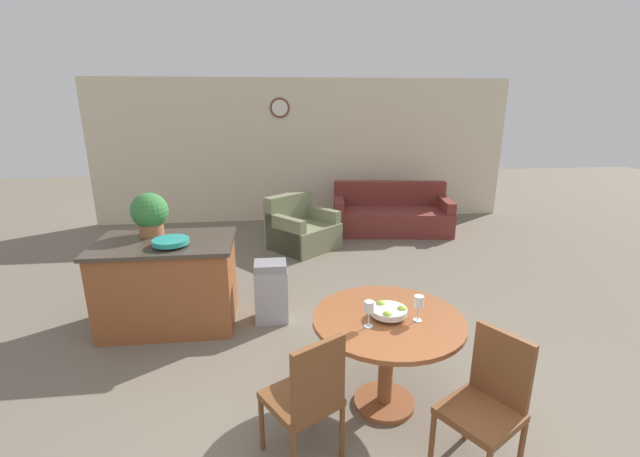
{
  "coord_description": "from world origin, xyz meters",
  "views": [
    {
      "loc": [
        -0.68,
        -2.0,
        2.3
      ],
      "look_at": [
        -0.16,
        2.41,
        0.96
      ],
      "focal_mm": 24.0,
      "sensor_mm": 36.0,
      "label": 1
    }
  ],
  "objects_px": {
    "potted_plant": "(150,213)",
    "trash_bin": "(271,292)",
    "wine_glass_right": "(419,303)",
    "dining_table": "(387,338)",
    "dining_chair_near_right": "(488,398)",
    "teal_bowl": "(171,242)",
    "kitchen_island": "(169,283)",
    "armchair": "(301,230)",
    "wine_glass_left": "(369,308)",
    "dining_chair_near_left": "(308,395)",
    "fruit_bowl": "(389,311)",
    "couch": "(391,215)"
  },
  "relations": [
    {
      "from": "armchair",
      "to": "dining_chair_near_right",
      "type": "bearing_deg",
      "value": -119.69
    },
    {
      "from": "dining_chair_near_left",
      "to": "teal_bowl",
      "type": "distance_m",
      "value": 2.23
    },
    {
      "from": "wine_glass_left",
      "to": "armchair",
      "type": "height_order",
      "value": "wine_glass_left"
    },
    {
      "from": "fruit_bowl",
      "to": "teal_bowl",
      "type": "distance_m",
      "value": 2.28
    },
    {
      "from": "trash_bin",
      "to": "wine_glass_left",
      "type": "bearing_deg",
      "value": -66.52
    },
    {
      "from": "wine_glass_left",
      "to": "armchair",
      "type": "bearing_deg",
      "value": 92.72
    },
    {
      "from": "kitchen_island",
      "to": "couch",
      "type": "relative_size",
      "value": 0.64
    },
    {
      "from": "fruit_bowl",
      "to": "wine_glass_right",
      "type": "relative_size",
      "value": 1.38
    },
    {
      "from": "fruit_bowl",
      "to": "wine_glass_right",
      "type": "bearing_deg",
      "value": -19.51
    },
    {
      "from": "teal_bowl",
      "to": "dining_table",
      "type": "bearing_deg",
      "value": -36.73
    },
    {
      "from": "dining_chair_near_left",
      "to": "trash_bin",
      "type": "bearing_deg",
      "value": 65.55
    },
    {
      "from": "dining_chair_near_right",
      "to": "potted_plant",
      "type": "relative_size",
      "value": 2.05
    },
    {
      "from": "dining_table",
      "to": "wine_glass_left",
      "type": "distance_m",
      "value": 0.38
    },
    {
      "from": "fruit_bowl",
      "to": "potted_plant",
      "type": "relative_size",
      "value": 0.59
    },
    {
      "from": "teal_bowl",
      "to": "kitchen_island",
      "type": "bearing_deg",
      "value": 121.77
    },
    {
      "from": "wine_glass_right",
      "to": "couch",
      "type": "xyz_separation_m",
      "value": [
        1.13,
        4.64,
        -0.61
      ]
    },
    {
      "from": "dining_chair_near_left",
      "to": "armchair",
      "type": "distance_m",
      "value": 4.31
    },
    {
      "from": "couch",
      "to": "armchair",
      "type": "relative_size",
      "value": 1.72
    },
    {
      "from": "teal_bowl",
      "to": "trash_bin",
      "type": "height_order",
      "value": "teal_bowl"
    },
    {
      "from": "fruit_bowl",
      "to": "trash_bin",
      "type": "xyz_separation_m",
      "value": [
        -0.86,
        1.47,
        -0.48
      ]
    },
    {
      "from": "fruit_bowl",
      "to": "kitchen_island",
      "type": "distance_m",
      "value": 2.48
    },
    {
      "from": "kitchen_island",
      "to": "teal_bowl",
      "type": "distance_m",
      "value": 0.54
    },
    {
      "from": "dining_table",
      "to": "kitchen_island",
      "type": "bearing_deg",
      "value": 141.6
    },
    {
      "from": "potted_plant",
      "to": "trash_bin",
      "type": "height_order",
      "value": "potted_plant"
    },
    {
      "from": "potted_plant",
      "to": "armchair",
      "type": "relative_size",
      "value": 0.36
    },
    {
      "from": "wine_glass_right",
      "to": "potted_plant",
      "type": "relative_size",
      "value": 0.43
    },
    {
      "from": "kitchen_island",
      "to": "armchair",
      "type": "relative_size",
      "value": 1.1
    },
    {
      "from": "dining_chair_near_right",
      "to": "couch",
      "type": "height_order",
      "value": "dining_chair_near_right"
    },
    {
      "from": "dining_chair_near_left",
      "to": "wine_glass_right",
      "type": "xyz_separation_m",
      "value": [
        0.84,
        0.4,
        0.39
      ]
    },
    {
      "from": "dining_chair_near_right",
      "to": "potted_plant",
      "type": "height_order",
      "value": "potted_plant"
    },
    {
      "from": "dining_table",
      "to": "trash_bin",
      "type": "distance_m",
      "value": 1.72
    },
    {
      "from": "kitchen_island",
      "to": "trash_bin",
      "type": "relative_size",
      "value": 2.07
    },
    {
      "from": "potted_plant",
      "to": "dining_table",
      "type": "bearing_deg",
      "value": -39.88
    },
    {
      "from": "kitchen_island",
      "to": "dining_chair_near_left",
      "type": "bearing_deg",
      "value": -57.31
    },
    {
      "from": "potted_plant",
      "to": "trash_bin",
      "type": "distance_m",
      "value": 1.52
    },
    {
      "from": "fruit_bowl",
      "to": "teal_bowl",
      "type": "bearing_deg",
      "value": 143.25
    },
    {
      "from": "dining_chair_near_left",
      "to": "kitchen_island",
      "type": "height_order",
      "value": "dining_chair_near_left"
    },
    {
      "from": "wine_glass_right",
      "to": "fruit_bowl",
      "type": "bearing_deg",
      "value": 160.49
    },
    {
      "from": "wine_glass_right",
      "to": "potted_plant",
      "type": "bearing_deg",
      "value": 141.53
    },
    {
      "from": "wine_glass_left",
      "to": "potted_plant",
      "type": "relative_size",
      "value": 0.43
    },
    {
      "from": "trash_bin",
      "to": "wine_glass_right",
      "type": "bearing_deg",
      "value": -55.44
    },
    {
      "from": "dining_chair_near_left",
      "to": "potted_plant",
      "type": "xyz_separation_m",
      "value": [
        -1.46,
        2.23,
        0.65
      ]
    },
    {
      "from": "dining_chair_near_left",
      "to": "fruit_bowl",
      "type": "xyz_separation_m",
      "value": [
        0.64,
        0.47,
        0.3
      ]
    },
    {
      "from": "armchair",
      "to": "wine_glass_right",
      "type": "bearing_deg",
      "value": -122.12
    },
    {
      "from": "armchair",
      "to": "potted_plant",
      "type": "bearing_deg",
      "value": -170.36
    },
    {
      "from": "teal_bowl",
      "to": "armchair",
      "type": "height_order",
      "value": "teal_bowl"
    },
    {
      "from": "wine_glass_left",
      "to": "armchair",
      "type": "distance_m",
      "value": 3.98
    },
    {
      "from": "wine_glass_right",
      "to": "dining_chair_near_right",
      "type": "bearing_deg",
      "value": -64.11
    },
    {
      "from": "dining_table",
      "to": "dining_chair_near_right",
      "type": "bearing_deg",
      "value": -53.53
    },
    {
      "from": "dining_chair_near_left",
      "to": "wine_glass_right",
      "type": "relative_size",
      "value": 4.78
    }
  ]
}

